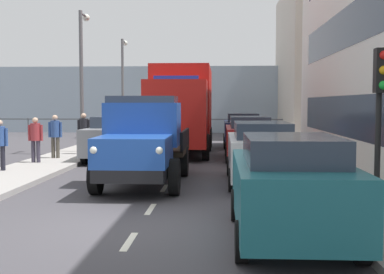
{
  "coord_description": "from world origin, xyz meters",
  "views": [
    {
      "loc": [
        -1.47,
        9.01,
        2.24
      ],
      "look_at": [
        -0.52,
        -7.86,
        1.1
      ],
      "focal_mm": 47.07,
      "sensor_mm": 36.0,
      "label": 1
    }
  ],
  "objects_px": {
    "pedestrian_strolling": "(84,130)",
    "lamp_post_far": "(123,78)",
    "lorry_cargo_red": "(182,107)",
    "car_red_kerbside_2": "(249,137)",
    "car_grey_oppositeside_0": "(116,137)",
    "car_silver_oppositeside_2": "(155,125)",
    "car_teal_kerbside_near": "(289,186)",
    "pedestrian_near_railing": "(35,136)",
    "car_navy_kerbside_3": "(242,129)",
    "truck_vintage_blue": "(143,143)",
    "pedestrian_couple_a": "(0,141)",
    "car_black_oppositeside_1": "(139,130)",
    "lamp_post_promenade": "(82,68)",
    "pedestrian_with_bag": "(55,133)",
    "car_white_kerbside_1": "(261,151)",
    "traffic_light_near": "(381,92)"
  },
  "relations": [
    {
      "from": "pedestrian_strolling",
      "to": "lamp_post_far",
      "type": "bearing_deg",
      "value": -87.57
    },
    {
      "from": "pedestrian_strolling",
      "to": "lorry_cargo_red",
      "type": "bearing_deg",
      "value": -152.37
    },
    {
      "from": "car_red_kerbside_2",
      "to": "car_grey_oppositeside_0",
      "type": "relative_size",
      "value": 0.99
    },
    {
      "from": "car_silver_oppositeside_2",
      "to": "lamp_post_far",
      "type": "relative_size",
      "value": 0.67
    },
    {
      "from": "car_teal_kerbside_near",
      "to": "pedestrian_near_railing",
      "type": "xyz_separation_m",
      "value": [
        7.64,
        -9.1,
        0.19
      ]
    },
    {
      "from": "car_teal_kerbside_near",
      "to": "pedestrian_strolling",
      "type": "xyz_separation_m",
      "value": [
        6.75,
        -12.15,
        0.24
      ]
    },
    {
      "from": "car_navy_kerbside_3",
      "to": "pedestrian_near_railing",
      "type": "distance_m",
      "value": 11.49
    },
    {
      "from": "truck_vintage_blue",
      "to": "car_red_kerbside_2",
      "type": "xyz_separation_m",
      "value": [
        -3.21,
        -6.52,
        -0.28
      ]
    },
    {
      "from": "car_grey_oppositeside_0",
      "to": "pedestrian_couple_a",
      "type": "relative_size",
      "value": 2.73
    },
    {
      "from": "pedestrian_couple_a",
      "to": "pedestrian_near_railing",
      "type": "distance_m",
      "value": 2.15
    },
    {
      "from": "car_grey_oppositeside_0",
      "to": "car_black_oppositeside_1",
      "type": "relative_size",
      "value": 1.02
    },
    {
      "from": "pedestrian_couple_a",
      "to": "pedestrian_strolling",
      "type": "bearing_deg",
      "value": -103.37
    },
    {
      "from": "pedestrian_couple_a",
      "to": "car_teal_kerbside_near",
      "type": "bearing_deg",
      "value": 138.82
    },
    {
      "from": "pedestrian_couple_a",
      "to": "lorry_cargo_red",
      "type": "bearing_deg",
      "value": -125.4
    },
    {
      "from": "car_red_kerbside_2",
      "to": "pedestrian_strolling",
      "type": "height_order",
      "value": "pedestrian_strolling"
    },
    {
      "from": "car_teal_kerbside_near",
      "to": "car_grey_oppositeside_0",
      "type": "distance_m",
      "value": 12.36
    },
    {
      "from": "lamp_post_promenade",
      "to": "lamp_post_far",
      "type": "bearing_deg",
      "value": -89.33
    },
    {
      "from": "car_black_oppositeside_1",
      "to": "pedestrian_with_bag",
      "type": "bearing_deg",
      "value": 70.63
    },
    {
      "from": "truck_vintage_blue",
      "to": "lamp_post_promenade",
      "type": "bearing_deg",
      "value": -64.59
    },
    {
      "from": "car_teal_kerbside_near",
      "to": "pedestrian_couple_a",
      "type": "bearing_deg",
      "value": -41.18
    },
    {
      "from": "car_white_kerbside_1",
      "to": "truck_vintage_blue",
      "type": "bearing_deg",
      "value": 11.72
    },
    {
      "from": "pedestrian_couple_a",
      "to": "traffic_light_near",
      "type": "bearing_deg",
      "value": 154.93
    },
    {
      "from": "car_grey_oppositeside_0",
      "to": "pedestrian_couple_a",
      "type": "bearing_deg",
      "value": 56.77
    },
    {
      "from": "lorry_cargo_red",
      "to": "car_navy_kerbside_3",
      "type": "xyz_separation_m",
      "value": [
        -2.85,
        -3.5,
        -1.18
      ]
    },
    {
      "from": "lamp_post_far",
      "to": "car_navy_kerbside_3",
      "type": "bearing_deg",
      "value": 143.31
    },
    {
      "from": "lorry_cargo_red",
      "to": "pedestrian_couple_a",
      "type": "relative_size",
      "value": 5.2
    },
    {
      "from": "lamp_post_far",
      "to": "lorry_cargo_red",
      "type": "bearing_deg",
      "value": 116.18
    },
    {
      "from": "pedestrian_with_bag",
      "to": "pedestrian_strolling",
      "type": "xyz_separation_m",
      "value": [
        -0.67,
        -1.59,
        0.02
      ]
    },
    {
      "from": "car_teal_kerbside_near",
      "to": "traffic_light_near",
      "type": "bearing_deg",
      "value": -133.32
    },
    {
      "from": "pedestrian_strolling",
      "to": "traffic_light_near",
      "type": "xyz_separation_m",
      "value": [
        -8.87,
        9.9,
        1.34
      ]
    },
    {
      "from": "car_black_oppositeside_1",
      "to": "pedestrian_strolling",
      "type": "relative_size",
      "value": 2.52
    },
    {
      "from": "truck_vintage_blue",
      "to": "car_teal_kerbside_near",
      "type": "xyz_separation_m",
      "value": [
        -3.21,
        5.15,
        -0.28
      ]
    },
    {
      "from": "car_silver_oppositeside_2",
      "to": "pedestrian_with_bag",
      "type": "height_order",
      "value": "pedestrian_with_bag"
    },
    {
      "from": "lamp_post_promenade",
      "to": "car_grey_oppositeside_0",
      "type": "bearing_deg",
      "value": 131.73
    },
    {
      "from": "car_black_oppositeside_1",
      "to": "pedestrian_with_bag",
      "type": "height_order",
      "value": "pedestrian_with_bag"
    },
    {
      "from": "pedestrian_near_railing",
      "to": "car_teal_kerbside_near",
      "type": "bearing_deg",
      "value": 129.99
    },
    {
      "from": "car_navy_kerbside_3",
      "to": "pedestrian_with_bag",
      "type": "height_order",
      "value": "pedestrian_with_bag"
    },
    {
      "from": "lamp_post_promenade",
      "to": "lamp_post_far",
      "type": "height_order",
      "value": "lamp_post_far"
    },
    {
      "from": "lorry_cargo_red",
      "to": "car_black_oppositeside_1",
      "type": "height_order",
      "value": "lorry_cargo_red"
    },
    {
      "from": "pedestrian_couple_a",
      "to": "car_silver_oppositeside_2",
      "type": "bearing_deg",
      "value": -99.81
    },
    {
      "from": "pedestrian_couple_a",
      "to": "pedestrian_near_railing",
      "type": "bearing_deg",
      "value": -99.1
    },
    {
      "from": "car_black_oppositeside_1",
      "to": "lamp_post_far",
      "type": "height_order",
      "value": "lamp_post_far"
    },
    {
      "from": "car_white_kerbside_1",
      "to": "lamp_post_far",
      "type": "xyz_separation_m",
      "value": [
        7.21,
        -17.25,
        2.89
      ]
    },
    {
      "from": "car_silver_oppositeside_2",
      "to": "car_teal_kerbside_near",
      "type": "bearing_deg",
      "value": 102.74
    },
    {
      "from": "pedestrian_with_bag",
      "to": "car_navy_kerbside_3",
      "type": "bearing_deg",
      "value": -136.13
    },
    {
      "from": "pedestrian_with_bag",
      "to": "traffic_light_near",
      "type": "distance_m",
      "value": 12.72
    },
    {
      "from": "car_black_oppositeside_1",
      "to": "car_silver_oppositeside_2",
      "type": "xyz_separation_m",
      "value": [
        0.0,
        -6.16,
        -0.0
      ]
    },
    {
      "from": "truck_vintage_blue",
      "to": "pedestrian_strolling",
      "type": "relative_size",
      "value": 3.36
    },
    {
      "from": "car_black_oppositeside_1",
      "to": "pedestrian_near_railing",
      "type": "relative_size",
      "value": 2.66
    },
    {
      "from": "car_navy_kerbside_3",
      "to": "car_teal_kerbside_near",
      "type": "bearing_deg",
      "value": 90.0
    }
  ]
}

